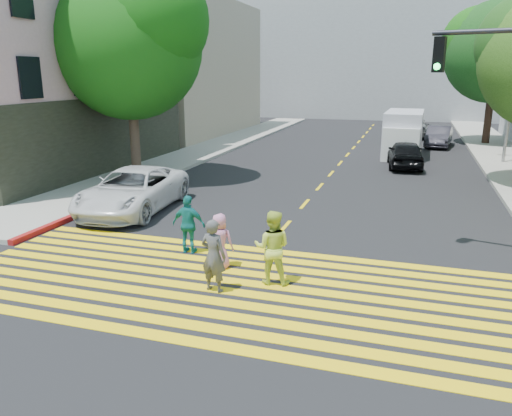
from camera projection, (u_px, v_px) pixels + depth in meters
The scene contains 20 objects.
ground at pixel (212, 311), 10.12m from camera, with size 120.00×120.00×0.00m, color black.
sidewalk_left at pixel (220, 145), 32.81m from camera, with size 3.00×40.00×0.15m, color gray.
curb_red at pixel (96, 207), 17.62m from camera, with size 0.20×8.00×0.16m, color maroon.
crosswalk at pixel (233, 286), 11.29m from camera, with size 13.40×5.30×0.01m.
lane_line at pixel (351, 151), 30.82m from camera, with size 0.12×34.40×0.01m.
building_left_pink at pixel (2, 75), 24.60m from camera, with size 12.10×14.10×11.00m.
building_left_tan at pixel (158, 69), 39.22m from camera, with size 12.00×16.00×10.00m, color tan.
backdrop_block at pixel (384, 60), 52.72m from camera, with size 30.00×8.00×12.00m, color gray.
tree_left at pixel (130, 37), 21.20m from camera, with size 8.51×8.25×9.15m.
tree_right_far at pixel (498, 46), 31.75m from camera, with size 8.41×8.10×9.33m.
pedestrian_man at pixel (214, 256), 10.86m from camera, with size 0.60×0.40×1.65m, color #454547.
pedestrian_woman at pixel (272, 248), 11.27m from camera, with size 0.84×0.65×1.73m, color #BFD546.
pedestrian_child at pixel (220, 241), 12.22m from camera, with size 0.68×0.44×1.38m, color #BD709F.
pedestrian_extra at pixel (189, 225), 13.23m from camera, with size 0.92×0.38×1.58m, color #137074.
white_sedan at pixel (133, 190), 17.31m from camera, with size 2.44×5.30×1.47m, color silver.
dark_car_near at pixel (405, 154), 25.30m from camera, with size 1.65×4.10×1.40m, color black.
silver_car at pixel (416, 128), 37.41m from camera, with size 1.87×4.59×1.33m, color gray.
dark_car_parked at pixel (439, 136), 32.48m from camera, with size 1.42×4.07×1.34m, color #22212A.
white_van at pixel (403, 135), 28.82m from camera, with size 2.17×5.43×2.53m.
street_lamp at pixel (511, 66), 25.07m from camera, with size 1.97×0.53×8.71m.
Camera 1 is at (3.63, -8.51, 4.68)m, focal length 35.00 mm.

